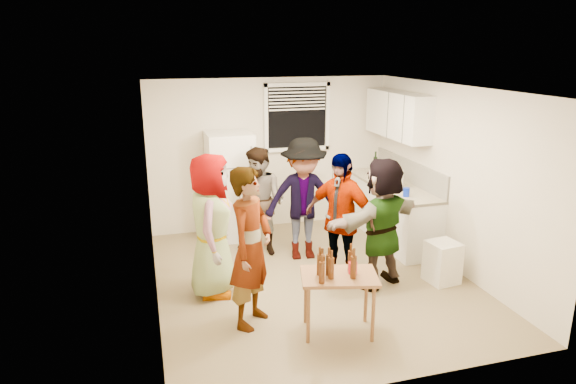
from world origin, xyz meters
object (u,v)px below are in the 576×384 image
object	(u,v)px
beer_bottle_table	(353,278)
guest_black	(338,279)
beer_bottle_counter	(398,190)
guest_back_left	(261,252)
guest_back_right	(303,257)
guest_orange	(379,284)
guest_grey	(214,292)
trash_bin	(442,264)
blue_cup	(406,196)
red_cup	(352,273)
wine_bottle	(375,172)
refrigerator	(230,186)
guest_stripe	(252,322)
serving_table	(337,331)
kettle	(387,182)

from	to	relation	value
beer_bottle_table	guest_black	distance (m)	1.52
beer_bottle_counter	guest_back_left	bearing A→B (deg)	170.61
guest_back_right	guest_orange	xyz separation A→B (m)	(0.68, -1.12, 0.00)
beer_bottle_table	guest_grey	distance (m)	2.01
trash_bin	guest_back_right	xyz separation A→B (m)	(-1.50, 1.28, -0.25)
blue_cup	beer_bottle_table	distance (m)	2.45
red_cup	guest_orange	size ratio (longest dim) A/B	0.08
blue_cup	red_cup	distance (m)	2.34
wine_bottle	trash_bin	xyz separation A→B (m)	(-0.14, -2.41, -0.65)
red_cup	guest_black	distance (m)	1.42
beer_bottle_table	beer_bottle_counter	bearing A→B (deg)	52.82
beer_bottle_table	guest_back_right	distance (m)	2.28
blue_cup	beer_bottle_table	xyz separation A→B (m)	(-1.59, -1.84, -0.23)
beer_bottle_counter	guest_orange	world-z (taller)	beer_bottle_counter
refrigerator	guest_stripe	distance (m)	2.86
beer_bottle_counter	red_cup	distance (m)	2.61
wine_bottle	guest_orange	size ratio (longest dim) A/B	0.16
blue_cup	guest_stripe	xyz separation A→B (m)	(-2.55, -1.28, -0.90)
beer_bottle_table	guest_back_right	world-z (taller)	beer_bottle_table
wine_bottle	beer_bottle_table	bearing A→B (deg)	-118.45
beer_bottle_counter	trash_bin	size ratio (longest dim) A/B	0.38
refrigerator	beer_bottle_table	size ratio (longest dim) A/B	6.99
trash_bin	serving_table	bearing A→B (deg)	-156.18
wine_bottle	beer_bottle_table	size ratio (longest dim) A/B	1.10
serving_table	beer_bottle_table	distance (m)	0.69
wine_bottle	guest_back_right	world-z (taller)	wine_bottle
trash_bin	guest_grey	world-z (taller)	trash_bin
refrigerator	blue_cup	xyz separation A→B (m)	(2.31, -1.44, 0.05)
serving_table	guest_back_left	world-z (taller)	serving_table
kettle	beer_bottle_counter	distance (m)	0.49
beer_bottle_counter	kettle	bearing A→B (deg)	84.09
guest_back_right	guest_black	world-z (taller)	guest_back_right
kettle	guest_black	bearing A→B (deg)	-148.09
guest_grey	guest_black	size ratio (longest dim) A/B	1.04
guest_back_left	guest_black	world-z (taller)	guest_back_left
trash_bin	serving_table	xyz separation A→B (m)	(-1.76, -0.78, -0.25)
blue_cup	guest_black	size ratio (longest dim) A/B	0.07
beer_bottle_counter	guest_back_right	distance (m)	1.74
kettle	serving_table	world-z (taller)	kettle
serving_table	red_cup	xyz separation A→B (m)	(0.15, -0.00, 0.67)
guest_back_right	beer_bottle_counter	bearing A→B (deg)	5.96
refrigerator	red_cup	size ratio (longest dim) A/B	13.41
blue_cup	red_cup	world-z (taller)	blue_cup
guest_back_left	guest_orange	bearing A→B (deg)	-8.72
beer_bottle_table	red_cup	world-z (taller)	beer_bottle_table
red_cup	guest_black	xyz separation A→B (m)	(0.32, 1.20, -0.67)
blue_cup	guest_orange	bearing A→B (deg)	-133.91
guest_grey	guest_stripe	world-z (taller)	guest_grey
guest_grey	blue_cup	bearing A→B (deg)	-66.74
blue_cup	red_cup	xyz separation A→B (m)	(-1.55, -1.73, -0.23)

